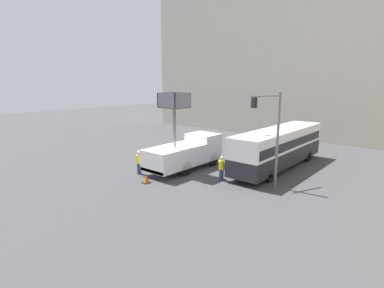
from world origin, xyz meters
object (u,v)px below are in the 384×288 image
city_bus (279,146)px  traffic_cone_near_truck (146,179)px  road_worker_near_truck (139,162)px  utility_truck (186,151)px  traffic_light_pole (269,124)px  road_worker_directing (221,168)px

city_bus → traffic_cone_near_truck: city_bus is taller
road_worker_near_truck → utility_truck: bearing=-88.3°
city_bus → traffic_light_pole: traffic_light_pole is taller
city_bus → traffic_light_pole: (1.05, -4.21, 2.34)m
city_bus → traffic_cone_near_truck: bearing=167.0°
traffic_light_pole → road_worker_directing: traffic_light_pole is taller
traffic_light_pole → traffic_cone_near_truck: traffic_light_pole is taller
road_worker_near_truck → road_worker_directing: (5.73, 2.90, -0.04)m
traffic_light_pole → road_worker_near_truck: (-8.52, -4.41, -3.31)m
traffic_cone_near_truck → road_worker_near_truck: bearing=153.2°
utility_truck → road_worker_near_truck: bearing=-118.3°
utility_truck → traffic_light_pole: (6.69, 1.02, 2.77)m
traffic_light_pole → road_worker_near_truck: 10.15m
road_worker_near_truck → traffic_cone_near_truck: size_ratio=3.02×
utility_truck → traffic_light_pole: bearing=8.7°
utility_truck → city_bus: bearing=42.9°
road_worker_near_truck → city_bus: bearing=-100.9°
utility_truck → city_bus: 7.70m
city_bus → road_worker_directing: city_bus is taller
city_bus → road_worker_near_truck: bearing=155.6°
utility_truck → traffic_light_pole: size_ratio=1.10×
traffic_light_pole → traffic_cone_near_truck: 9.35m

